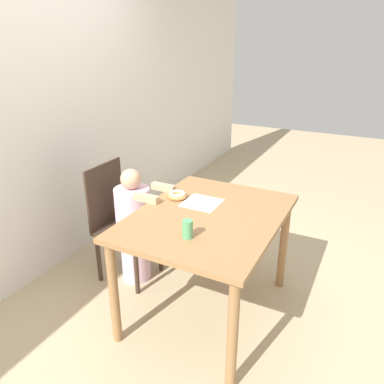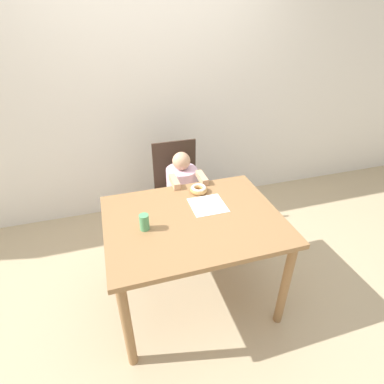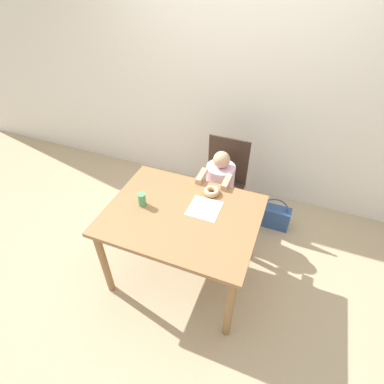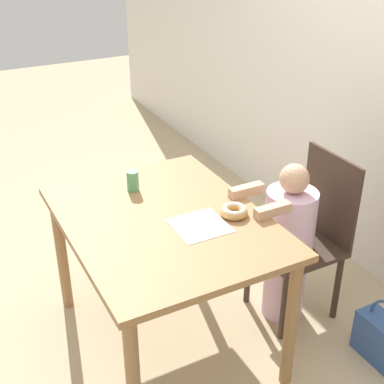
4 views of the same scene
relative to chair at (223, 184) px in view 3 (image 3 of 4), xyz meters
name	(u,v)px [view 3 (image 3 of 4)]	position (x,y,z in m)	size (l,w,h in m)	color
ground_plane	(184,272)	(-0.10, -0.81, -0.48)	(12.00, 12.00, 0.00)	tan
wall_back	(236,86)	(-0.10, 0.62, 0.77)	(8.00, 0.05, 2.50)	silver
dining_table	(182,223)	(-0.10, -0.81, 0.19)	(1.18, 0.91, 0.77)	olive
chair	(223,184)	(0.00, 0.00, 0.00)	(0.41, 0.43, 0.94)	#38281E
child_figure	(219,193)	(0.00, -0.13, -0.02)	(0.28, 0.44, 0.94)	silver
donut	(212,191)	(0.03, -0.50, 0.32)	(0.13, 0.13, 0.05)	tan
napkin	(204,208)	(0.04, -0.69, 0.29)	(0.24, 0.24, 0.00)	white
handbag	(274,216)	(0.56, 0.10, -0.35)	(0.33, 0.14, 0.37)	#2D4C84
cup	(142,199)	(-0.43, -0.83, 0.35)	(0.06, 0.06, 0.11)	#519E66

